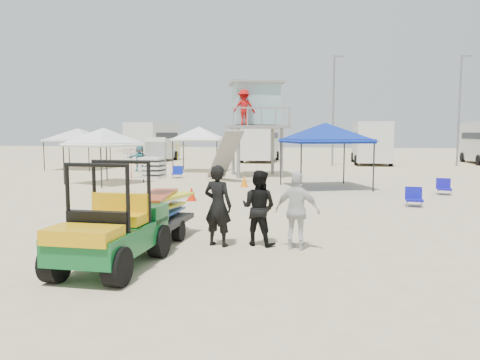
% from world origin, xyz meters
% --- Properties ---
extents(ground, '(140.00, 140.00, 0.00)m').
position_xyz_m(ground, '(0.00, 0.00, 0.00)').
color(ground, beige).
rests_on(ground, ground).
extents(utility_cart, '(1.34, 2.52, 1.90)m').
position_xyz_m(utility_cart, '(-1.25, -0.42, 0.89)').
color(utility_cart, '#0D5724').
rests_on(utility_cart, ground).
extents(surf_trailer, '(1.25, 2.27, 2.06)m').
position_xyz_m(surf_trailer, '(-1.24, 1.92, 0.84)').
color(surf_trailer, black).
rests_on(surf_trailer, ground).
extents(man_left, '(0.73, 0.57, 1.76)m').
position_xyz_m(man_left, '(0.27, 1.62, 0.88)').
color(man_left, black).
rests_on(man_left, ground).
extents(man_mid, '(0.94, 0.82, 1.64)m').
position_xyz_m(man_mid, '(1.12, 1.87, 0.82)').
color(man_mid, black).
rests_on(man_mid, ground).
extents(man_right, '(1.02, 0.62, 1.63)m').
position_xyz_m(man_right, '(1.97, 1.62, 0.82)').
color(man_right, silver).
rests_on(man_right, ground).
extents(lifeguard_tower, '(4.05, 4.05, 5.13)m').
position_xyz_m(lifeguard_tower, '(-1.42, 18.07, 3.82)').
color(lifeguard_tower, gray).
rests_on(lifeguard_tower, ground).
extents(canopy_blue, '(4.23, 4.23, 3.28)m').
position_xyz_m(canopy_blue, '(2.47, 12.86, 2.73)').
color(canopy_blue, black).
rests_on(canopy_blue, ground).
extents(canopy_white_a, '(3.59, 3.59, 3.08)m').
position_xyz_m(canopy_white_a, '(-7.92, 12.73, 2.53)').
color(canopy_white_a, black).
rests_on(canopy_white_a, ground).
extents(canopy_white_b, '(3.31, 3.31, 3.14)m').
position_xyz_m(canopy_white_b, '(-13.77, 20.72, 2.59)').
color(canopy_white_b, black).
rests_on(canopy_white_b, ground).
extents(canopy_white_c, '(3.03, 3.03, 3.22)m').
position_xyz_m(canopy_white_c, '(-5.30, 20.32, 2.67)').
color(canopy_white_c, black).
rests_on(canopy_white_c, ground).
extents(umbrella_a, '(2.31, 2.33, 1.67)m').
position_xyz_m(umbrella_a, '(-7.74, 15.39, 0.84)').
color(umbrella_a, '#AB2812').
rests_on(umbrella_a, ground).
extents(umbrella_b, '(2.80, 2.79, 1.82)m').
position_xyz_m(umbrella_b, '(-7.07, 21.48, 0.91)').
color(umbrella_b, yellow).
rests_on(umbrella_b, ground).
extents(cone_near, '(0.34, 0.34, 0.50)m').
position_xyz_m(cone_near, '(-1.08, 12.65, 0.25)').
color(cone_near, orange).
rests_on(cone_near, ground).
extents(cone_far, '(0.34, 0.34, 0.50)m').
position_xyz_m(cone_far, '(-2.20, 8.02, 0.25)').
color(cone_far, red).
rests_on(cone_far, ground).
extents(beach_chair_a, '(0.65, 0.71, 0.64)m').
position_xyz_m(beach_chair_a, '(-5.40, 16.19, 0.31)').
color(beach_chair_a, '#0E1D98').
rests_on(beach_chair_a, ground).
extents(beach_chair_b, '(0.59, 0.64, 0.64)m').
position_xyz_m(beach_chair_b, '(5.44, 8.14, 0.31)').
color(beach_chair_b, '#0E0F9A').
rests_on(beach_chair_b, ground).
extents(beach_chair_c, '(0.64, 0.69, 0.64)m').
position_xyz_m(beach_chair_c, '(7.16, 11.49, 0.31)').
color(beach_chair_c, '#120E98').
rests_on(beach_chair_c, ground).
extents(rv_far_left, '(2.64, 6.80, 3.25)m').
position_xyz_m(rv_far_left, '(-12.00, 29.99, 1.80)').
color(rv_far_left, silver).
rests_on(rv_far_left, ground).
extents(rv_mid_left, '(2.65, 6.50, 3.25)m').
position_xyz_m(rv_mid_left, '(-3.00, 31.49, 1.80)').
color(rv_mid_left, silver).
rests_on(rv_mid_left, ground).
extents(rv_mid_right, '(2.64, 7.00, 3.25)m').
position_xyz_m(rv_mid_right, '(6.00, 29.99, 1.80)').
color(rv_mid_right, silver).
rests_on(rv_mid_right, ground).
extents(light_pole_left, '(0.14, 0.14, 8.00)m').
position_xyz_m(light_pole_left, '(3.00, 27.00, 4.00)').
color(light_pole_left, slate).
rests_on(light_pole_left, ground).
extents(light_pole_right, '(0.14, 0.14, 8.00)m').
position_xyz_m(light_pole_right, '(12.00, 28.50, 4.00)').
color(light_pole_right, slate).
rests_on(light_pole_right, ground).
extents(distant_beachgoers, '(19.76, 8.98, 1.81)m').
position_xyz_m(distant_beachgoers, '(-1.19, 16.46, 0.86)').
color(distant_beachgoers, teal).
rests_on(distant_beachgoers, ground).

